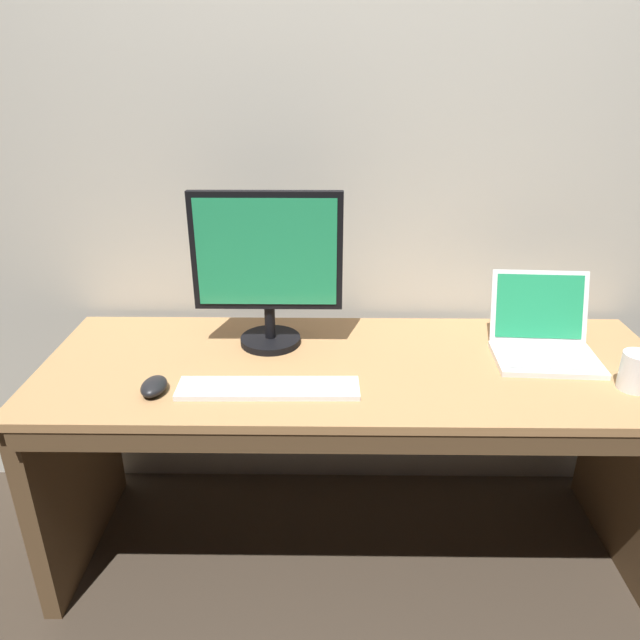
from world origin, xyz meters
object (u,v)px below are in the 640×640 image
at_px(external_monitor, 267,267).
at_px(coffee_mug, 637,371).
at_px(laptop_white, 544,344).
at_px(wired_keyboard, 268,388).
at_px(computer_mouse, 154,386).

distance_m(external_monitor, coffee_mug, 1.08).
height_order(laptop_white, coffee_mug, laptop_white).
xyz_separation_m(wired_keyboard, coffee_mug, (1.01, 0.03, 0.05)).
bearing_deg(laptop_white, coffee_mug, -45.76).
xyz_separation_m(external_monitor, computer_mouse, (-0.29, -0.30, -0.24)).
xyz_separation_m(external_monitor, wired_keyboard, (0.02, -0.29, -0.25)).
bearing_deg(wired_keyboard, laptop_white, 14.82).
bearing_deg(computer_mouse, laptop_white, 14.18).
height_order(external_monitor, computer_mouse, external_monitor).
bearing_deg(computer_mouse, external_monitor, 48.58).
relative_size(external_monitor, wired_keyboard, 0.98).
bearing_deg(laptop_white, computer_mouse, -168.51).
xyz_separation_m(computer_mouse, coffee_mug, (1.32, 0.04, 0.03)).
height_order(wired_keyboard, computer_mouse, computer_mouse).
relative_size(laptop_white, computer_mouse, 3.04).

